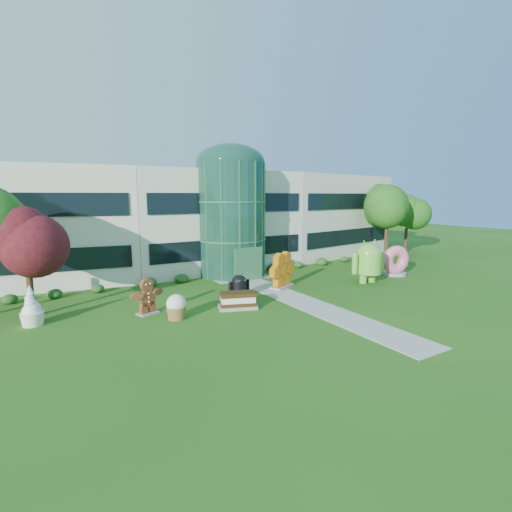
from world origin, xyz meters
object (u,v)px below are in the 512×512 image
android_green (368,259)px  gingerbread (147,296)px  android_black (239,285)px  donut (395,260)px

android_green → gingerbread: bearing=-179.1°
android_black → gingerbread: 6.38m
android_black → gingerbread: bearing=-177.6°
android_green → gingerbread: 17.63m
android_green → android_black: bearing=177.6°
android_black → gingerbread: size_ratio=0.80×
android_green → android_black: android_green is taller
android_green → donut: (4.33, 0.85, -0.58)m
donut → gingerbread: size_ratio=1.13×
android_black → donut: donut is taller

